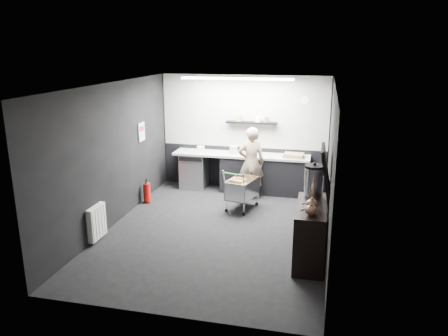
# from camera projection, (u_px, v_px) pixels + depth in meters

# --- Properties ---
(floor) EXTENTS (5.50, 5.50, 0.00)m
(floor) POSITION_uv_depth(u_px,v_px,m) (216.00, 230.00, 8.18)
(floor) COLOR black
(floor) RESTS_ON ground
(ceiling) EXTENTS (5.50, 5.50, 0.00)m
(ceiling) POSITION_uv_depth(u_px,v_px,m) (215.00, 85.00, 7.46)
(ceiling) COLOR white
(ceiling) RESTS_ON wall_back
(wall_back) EXTENTS (5.50, 0.00, 5.50)m
(wall_back) POSITION_uv_depth(u_px,v_px,m) (244.00, 132.00, 10.40)
(wall_back) COLOR black
(wall_back) RESTS_ON floor
(wall_front) EXTENTS (5.50, 0.00, 5.50)m
(wall_front) POSITION_uv_depth(u_px,v_px,m) (160.00, 218.00, 5.24)
(wall_front) COLOR black
(wall_front) RESTS_ON floor
(wall_left) EXTENTS (0.00, 5.50, 5.50)m
(wall_left) POSITION_uv_depth(u_px,v_px,m) (113.00, 155.00, 8.25)
(wall_left) COLOR black
(wall_left) RESTS_ON floor
(wall_right) EXTENTS (0.00, 5.50, 5.50)m
(wall_right) POSITION_uv_depth(u_px,v_px,m) (330.00, 168.00, 7.39)
(wall_right) COLOR black
(wall_right) RESTS_ON floor
(kitchen_wall_panel) EXTENTS (3.95, 0.02, 1.70)m
(kitchen_wall_panel) POSITION_uv_depth(u_px,v_px,m) (244.00, 112.00, 10.25)
(kitchen_wall_panel) COLOR #B2B3AE
(kitchen_wall_panel) RESTS_ON wall_back
(dado_panel) EXTENTS (3.95, 0.02, 1.00)m
(dado_panel) POSITION_uv_depth(u_px,v_px,m) (243.00, 167.00, 10.61)
(dado_panel) COLOR black
(dado_panel) RESTS_ON wall_back
(floating_shelf) EXTENTS (1.20, 0.22, 0.04)m
(floating_shelf) POSITION_uv_depth(u_px,v_px,m) (251.00, 122.00, 10.16)
(floating_shelf) COLOR black
(floating_shelf) RESTS_ON wall_back
(wall_clock) EXTENTS (0.20, 0.03, 0.20)m
(wall_clock) POSITION_uv_depth(u_px,v_px,m) (305.00, 101.00, 9.85)
(wall_clock) COLOR white
(wall_clock) RESTS_ON wall_back
(poster) EXTENTS (0.02, 0.30, 0.40)m
(poster) POSITION_uv_depth(u_px,v_px,m) (141.00, 132.00, 9.41)
(poster) COLOR silver
(poster) RESTS_ON wall_left
(poster_red_band) EXTENTS (0.02, 0.22, 0.10)m
(poster_red_band) POSITION_uv_depth(u_px,v_px,m) (142.00, 129.00, 9.39)
(poster_red_band) COLOR #B31630
(poster_red_band) RESTS_ON poster
(radiator) EXTENTS (0.10, 0.50, 0.60)m
(radiator) POSITION_uv_depth(u_px,v_px,m) (97.00, 222.00, 7.67)
(radiator) COLOR white
(radiator) RESTS_ON wall_left
(ceiling_strip) EXTENTS (2.40, 0.20, 0.04)m
(ceiling_strip) POSITION_uv_depth(u_px,v_px,m) (237.00, 79.00, 9.20)
(ceiling_strip) COLOR white
(ceiling_strip) RESTS_ON ceiling
(prep_counter) EXTENTS (3.20, 0.61, 0.90)m
(prep_counter) POSITION_uv_depth(u_px,v_px,m) (246.00, 172.00, 10.30)
(prep_counter) COLOR black
(prep_counter) RESTS_ON floor
(person) EXTENTS (0.67, 0.51, 1.63)m
(person) POSITION_uv_depth(u_px,v_px,m) (251.00, 163.00, 9.74)
(person) COLOR beige
(person) RESTS_ON floor
(shopping_cart) EXTENTS (0.67, 0.93, 0.89)m
(shopping_cart) POSITION_uv_depth(u_px,v_px,m) (242.00, 190.00, 9.17)
(shopping_cart) COLOR silver
(shopping_cart) RESTS_ON floor
(sideboard) EXTENTS (0.54, 1.25, 1.88)m
(sideboard) POSITION_uv_depth(u_px,v_px,m) (312.00, 225.00, 6.92)
(sideboard) COLOR black
(sideboard) RESTS_ON floor
(fire_extinguisher) EXTENTS (0.16, 0.16, 0.52)m
(fire_extinguisher) POSITION_uv_depth(u_px,v_px,m) (147.00, 192.00, 9.58)
(fire_extinguisher) COLOR red
(fire_extinguisher) RESTS_ON floor
(cardboard_box) EXTENTS (0.46, 0.36, 0.09)m
(cardboard_box) POSITION_uv_depth(u_px,v_px,m) (294.00, 156.00, 9.89)
(cardboard_box) COLOR #93794E
(cardboard_box) RESTS_ON prep_counter
(pink_tub) EXTENTS (0.18, 0.18, 0.18)m
(pink_tub) POSITION_uv_depth(u_px,v_px,m) (234.00, 150.00, 10.22)
(pink_tub) COLOR beige
(pink_tub) RESTS_ON prep_counter
(white_container) EXTENTS (0.19, 0.16, 0.15)m
(white_container) POSITION_uv_depth(u_px,v_px,m) (201.00, 149.00, 10.35)
(white_container) COLOR white
(white_container) RESTS_ON prep_counter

